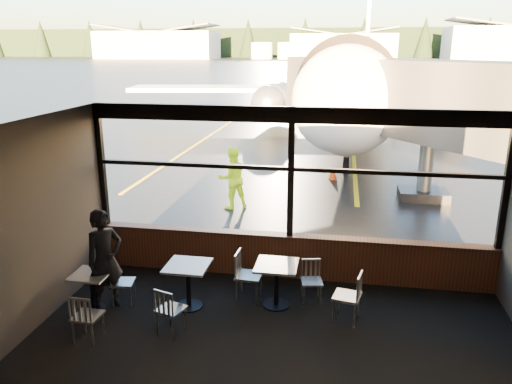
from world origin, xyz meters
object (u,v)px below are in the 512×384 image
(cafe_table_mid, at_px, (188,286))
(chair_near_w, at_px, (249,276))
(ground_crew, at_px, (232,178))
(cone_nose, at_px, (333,173))
(cafe_table_left, at_px, (92,292))
(chair_near_e, at_px, (347,297))
(jet_bridge, at_px, (436,127))
(chair_mid_w, at_px, (123,283))
(chair_left_s, at_px, (88,317))
(passenger, at_px, (105,260))
(airliner, at_px, (363,34))
(cafe_table_near, at_px, (276,285))
(chair_near_n, at_px, (312,282))
(chair_mid_s, at_px, (171,310))

(cafe_table_mid, height_order, chair_near_w, chair_near_w)
(ground_crew, bearing_deg, cone_nose, -157.55)
(cafe_table_left, relative_size, chair_near_e, 0.77)
(jet_bridge, xyz_separation_m, chair_near_w, (-4.24, -6.60, -1.88))
(chair_near_w, relative_size, chair_mid_w, 1.17)
(chair_left_s, bearing_deg, passenger, 102.39)
(chair_near_w, bearing_deg, chair_near_e, 78.21)
(chair_mid_w, bearing_deg, cafe_table_mid, 84.00)
(airliner, distance_m, ground_crew, 17.47)
(chair_near_w, bearing_deg, jet_bridge, 149.68)
(jet_bridge, xyz_separation_m, cafe_table_left, (-6.94, -7.43, -2.01))
(airliner, relative_size, passenger, 18.49)
(cafe_table_near, bearing_deg, airliner, 84.91)
(cafe_table_near, distance_m, cafe_table_mid, 1.60)
(cafe_table_near, relative_size, chair_near_e, 0.89)
(chair_near_w, height_order, chair_mid_w, chair_near_w)
(chair_left_s, bearing_deg, ground_crew, 86.43)
(cafe_table_near, distance_m, chair_left_s, 3.27)
(chair_near_w, bearing_deg, cafe_table_left, -70.40)
(passenger, bearing_deg, cafe_table_mid, -42.27)
(passenger, relative_size, ground_crew, 1.03)
(chair_left_s, xyz_separation_m, ground_crew, (0.79, 7.20, 0.46))
(chair_near_e, height_order, chair_mid_w, chair_near_e)
(jet_bridge, xyz_separation_m, chair_near_e, (-2.44, -7.05, -1.90))
(chair_near_n, bearing_deg, airliner, -104.43)
(chair_near_n, xyz_separation_m, cone_nose, (0.17, 9.13, -0.18))
(cafe_table_left, relative_size, passenger, 0.38)
(cafe_table_left, height_order, chair_left_s, chair_left_s)
(jet_bridge, relative_size, ground_crew, 6.00)
(cafe_table_near, height_order, cafe_table_left, cafe_table_near)
(chair_left_s, bearing_deg, chair_near_w, 40.55)
(chair_near_e, height_order, chair_mid_s, chair_near_e)
(chair_near_e, relative_size, ground_crew, 0.51)
(jet_bridge, distance_m, cafe_table_left, 10.37)
(cafe_table_mid, distance_m, chair_near_w, 1.13)
(chair_mid_w, relative_size, ground_crew, 0.46)
(cafe_table_mid, bearing_deg, ground_crew, 94.60)
(cafe_table_left, distance_m, chair_near_n, 3.98)
(chair_mid_s, bearing_deg, chair_near_n, 51.29)
(chair_near_w, height_order, chair_near_n, chair_near_w)
(cafe_table_mid, bearing_deg, cone_nose, 76.31)
(jet_bridge, bearing_deg, airliner, 96.53)
(airliner, height_order, cafe_table_left, airliner)
(chair_left_s, height_order, cone_nose, chair_left_s)
(chair_near_n, bearing_deg, cone_nose, -101.99)
(cafe_table_left, bearing_deg, chair_near_w, 17.21)
(chair_near_n, relative_size, ground_crew, 0.44)
(cafe_table_near, xyz_separation_m, chair_near_e, (1.26, -0.32, 0.05))
(ground_crew, bearing_deg, passenger, 49.79)
(chair_mid_s, height_order, ground_crew, ground_crew)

